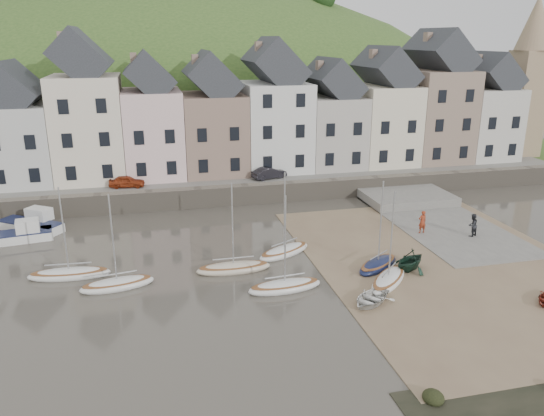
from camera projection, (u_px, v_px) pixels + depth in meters
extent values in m
plane|color=#443E35|center=(294.00, 280.00, 34.12)|extent=(160.00, 160.00, 0.00)
cube|color=#325020|center=(222.00, 161.00, 63.51)|extent=(90.00, 30.00, 1.50)
cube|color=slate|center=(238.00, 178.00, 52.62)|extent=(70.00, 7.00, 0.10)
cube|color=slate|center=(245.00, 194.00, 49.58)|extent=(70.00, 1.20, 1.80)
cube|color=brown|center=(447.00, 264.00, 36.54)|extent=(18.00, 26.00, 0.06)
cube|color=slate|center=(439.00, 221.00, 44.82)|extent=(8.00, 18.00, 0.12)
ellipsoid|color=#325020|center=(174.00, 232.00, 94.08)|extent=(134.40, 84.00, 84.00)
cylinder|color=#382619|center=(30.00, 12.00, 68.16)|extent=(0.50, 0.50, 3.00)
cylinder|color=#382619|center=(142.00, 14.00, 74.96)|extent=(0.50, 0.50, 3.00)
cylinder|color=#382619|center=(242.00, 15.00, 76.20)|extent=(0.50, 0.50, 3.00)
cylinder|color=#382619|center=(323.00, 15.00, 77.92)|extent=(0.50, 0.50, 3.00)
cube|color=#BABAB6|center=(23.00, 144.00, 50.29)|extent=(5.80, 8.00, 7.50)
cube|color=beige|center=(89.00, 128.00, 51.27)|extent=(6.40, 8.00, 10.00)
cube|color=gray|center=(62.00, 39.00, 48.39)|extent=(0.60, 0.90, 1.40)
cube|color=beige|center=(154.00, 134.00, 52.83)|extent=(5.60, 8.00, 8.50)
cube|color=gray|center=(134.00, 60.00, 50.35)|extent=(0.60, 0.90, 1.40)
cube|color=#836A5B|center=(213.00, 134.00, 54.23)|extent=(6.20, 8.00, 8.00)
cube|color=gray|center=(195.00, 62.00, 51.69)|extent=(0.60, 0.90, 1.40)
cube|color=silver|center=(274.00, 126.00, 55.50)|extent=(6.60, 8.00, 9.00)
cube|color=gray|center=(258.00, 49.00, 52.73)|extent=(0.60, 0.90, 1.40)
cube|color=#ACA69D|center=(331.00, 131.00, 57.11)|extent=(5.80, 8.00, 7.50)
cube|color=gray|center=(320.00, 68.00, 54.74)|extent=(0.60, 0.90, 1.40)
cube|color=beige|center=(382.00, 125.00, 58.27)|extent=(6.00, 8.00, 8.50)
cube|color=gray|center=(373.00, 56.00, 55.70)|extent=(0.60, 0.90, 1.40)
cube|color=gray|center=(434.00, 116.00, 59.42)|extent=(6.40, 8.00, 10.00)
cube|color=gray|center=(428.00, 39.00, 56.54)|extent=(0.60, 0.90, 1.40)
cube|color=beige|center=(481.00, 123.00, 61.09)|extent=(5.80, 8.00, 8.00)
cube|color=gray|center=(477.00, 61.00, 58.64)|extent=(0.60, 0.90, 1.40)
cube|color=#997F60|center=(524.00, 104.00, 61.66)|extent=(3.50, 3.50, 12.00)
cone|color=#997F60|center=(536.00, 22.00, 58.90)|extent=(4.00, 4.00, 6.00)
ellipsoid|color=silver|center=(69.00, 274.00, 34.46)|extent=(5.34, 1.83, 0.84)
ellipsoid|color=brown|center=(69.00, 271.00, 34.39)|extent=(4.91, 1.66, 0.20)
cylinder|color=#B2B5B7|center=(64.00, 230.00, 33.51)|extent=(0.10, 0.10, 5.60)
cylinder|color=#B2B5B7|center=(68.00, 264.00, 34.23)|extent=(2.89, 0.26, 0.08)
ellipsoid|color=silver|center=(117.00, 285.00, 33.02)|extent=(4.76, 2.25, 0.84)
ellipsoid|color=brown|center=(117.00, 282.00, 32.95)|extent=(4.37, 2.05, 0.20)
cylinder|color=#B2B5B7|center=(113.00, 238.00, 32.07)|extent=(0.10, 0.10, 5.60)
cylinder|color=#B2B5B7|center=(116.00, 274.00, 32.79)|extent=(2.49, 0.50, 0.08)
ellipsoid|color=beige|center=(234.00, 268.00, 35.36)|extent=(5.02, 1.51, 0.84)
ellipsoid|color=brown|center=(234.00, 265.00, 35.29)|extent=(4.62, 1.37, 0.20)
cylinder|color=#B2B5B7|center=(233.00, 225.00, 34.41)|extent=(0.10, 0.10, 5.60)
cylinder|color=#B2B5B7|center=(233.00, 258.00, 35.13)|extent=(2.76, 0.09, 0.08)
ellipsoid|color=silver|center=(284.00, 252.00, 38.08)|extent=(4.70, 3.47, 0.84)
ellipsoid|color=brown|center=(284.00, 249.00, 38.02)|extent=(4.31, 3.18, 0.20)
cylinder|color=#B2B5B7|center=(285.00, 211.00, 37.13)|extent=(0.10, 0.10, 5.60)
cylinder|color=#B2B5B7|center=(284.00, 242.00, 37.85)|extent=(2.23, 1.25, 0.08)
ellipsoid|color=silver|center=(285.00, 287.00, 32.74)|extent=(4.82, 1.87, 0.84)
ellipsoid|color=brown|center=(285.00, 284.00, 32.68)|extent=(4.44, 1.70, 0.20)
cylinder|color=#B2B5B7|center=(285.00, 240.00, 31.79)|extent=(0.10, 0.10, 5.60)
cylinder|color=#B2B5B7|center=(285.00, 276.00, 32.51)|extent=(2.59, 0.29, 0.08)
ellipsoid|color=#141B3E|center=(378.00, 265.00, 35.85)|extent=(4.22, 3.61, 0.84)
ellipsoid|color=brown|center=(378.00, 262.00, 35.78)|extent=(3.87, 3.31, 0.20)
cylinder|color=#B2B5B7|center=(381.00, 222.00, 34.90)|extent=(0.10, 0.10, 5.60)
cylinder|color=#B2B5B7|center=(379.00, 255.00, 35.62)|extent=(1.89, 1.38, 0.08)
ellipsoid|color=silver|center=(388.00, 280.00, 33.61)|extent=(4.30, 4.37, 0.84)
ellipsoid|color=brown|center=(389.00, 277.00, 33.54)|extent=(3.94, 4.01, 0.20)
cylinder|color=#B2B5B7|center=(392.00, 235.00, 32.66)|extent=(0.10, 0.10, 5.60)
cylinder|color=#B2B5B7|center=(389.00, 270.00, 33.38)|extent=(1.83, 1.89, 0.08)
cube|color=silver|center=(20.00, 237.00, 40.54)|extent=(4.93, 2.39, 0.70)
cube|color=#141B3E|center=(19.00, 232.00, 40.42)|extent=(4.85, 2.42, 0.08)
cube|color=silver|center=(28.00, 226.00, 40.33)|extent=(1.82, 1.43, 1.00)
cube|color=silver|center=(30.00, 226.00, 42.78)|extent=(5.53, 4.62, 0.70)
cube|color=#141B3E|center=(30.00, 222.00, 42.67)|extent=(5.46, 4.60, 0.08)
cube|color=silver|center=(39.00, 214.00, 43.12)|extent=(2.29, 2.11, 1.00)
imported|color=silver|center=(371.00, 298.00, 30.93)|extent=(3.69, 3.51, 0.62)
imported|color=#142E22|center=(410.00, 260.00, 35.26)|extent=(3.57, 3.43, 1.46)
imported|color=maroon|center=(422.00, 222.00, 41.78)|extent=(0.68, 0.46, 1.82)
imported|color=#222327|center=(472.00, 225.00, 41.08)|extent=(1.07, 0.96, 1.82)
imported|color=#983416|center=(127.00, 181.00, 49.16)|extent=(3.36, 1.73, 1.10)
imported|color=black|center=(269.00, 173.00, 52.15)|extent=(3.68, 2.22, 1.14)
ellipsoid|color=black|center=(433.00, 397.00, 22.72)|extent=(0.93, 1.02, 0.60)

